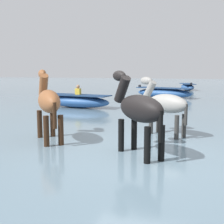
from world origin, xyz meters
TOP-DOWN VIEW (x-y plane):
  - ground_plane at (0.00, 0.00)m, footprint 120.00×120.00m
  - water_surface at (0.00, 10.00)m, footprint 90.00×90.00m
  - horse_lead_chestnut at (-2.49, 0.55)m, footprint 1.49×1.72m
  - horse_trailing_grey at (0.36, 2.08)m, footprint 1.62×1.21m
  - horse_flank_black at (0.04, -0.09)m, footprint 1.61×1.58m
  - boat_far_offshore at (-4.54, 7.12)m, footprint 3.60×1.54m
  - boat_distant_east at (0.05, 21.44)m, footprint 1.72×2.95m
  - boat_mid_outer at (-1.07, 13.42)m, footprint 3.94×2.13m

SIDE VIEW (x-z plane):
  - ground_plane at x=0.00m, z-range 0.00..0.00m
  - water_surface at x=0.00m, z-range 0.00..0.25m
  - boat_distant_east at x=0.05m, z-range 0.18..0.91m
  - boat_far_offshore at x=-4.54m, z-range 0.01..1.13m
  - boat_mid_outer at x=-1.07m, z-range 0.18..0.99m
  - horse_trailing_grey at x=0.36m, z-range 0.17..2.07m
  - horse_flank_black at x=0.04m, z-range 0.19..2.28m
  - horse_lead_chestnut at x=-2.49m, z-range 0.19..2.31m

